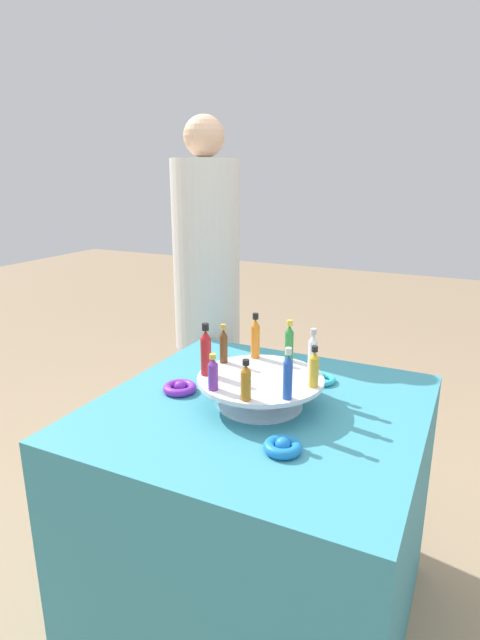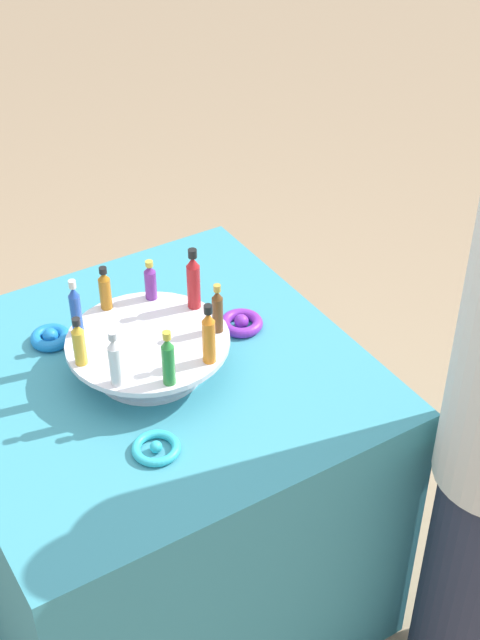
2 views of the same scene
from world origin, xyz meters
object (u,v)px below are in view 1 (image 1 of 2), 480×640
object	(u,v)px
bottle_purple	(213,373)
ribbon_bow_purple	(180,388)
bottle_gold	(314,368)
bottle_brown	(224,345)
display_stand	(260,387)
ribbon_bow_teal	(320,379)
ribbon_bow_blue	(283,447)
bottle_clear	(313,352)
bottle_green	(289,342)
bottle_red	(206,351)
person_figure	(207,315)
bottle_blue	(288,375)
bottle_amber	(246,381)
bottle_orange	(255,337)

from	to	relation	value
bottle_purple	ribbon_bow_purple	bearing A→B (deg)	148.62
bottle_gold	bottle_brown	size ratio (longest dim) A/B	0.96
display_stand	ribbon_bow_teal	world-z (taller)	display_stand
bottle_purple	ribbon_bow_teal	xyz separation A→B (m)	(0.18, 0.35, -0.12)
ribbon_bow_blue	ribbon_bow_purple	bearing A→B (deg)	155.73
bottle_clear	ribbon_bow_purple	bearing A→B (deg)	-161.57
bottle_green	bottle_brown	distance (m)	0.19
bottle_red	person_figure	bearing A→B (deg)	119.31
bottle_clear	bottle_purple	bearing A→B (deg)	-130.22
ribbon_bow_blue	ribbon_bow_teal	size ratio (longest dim) A/B	0.95
bottle_gold	bottle_purple	xyz separation A→B (m)	(-0.22, -0.13, -0.01)
bottle_blue	bottle_clear	bearing A→B (deg)	89.78
bottle_gold	person_figure	bearing A→B (deg)	138.32
display_stand	bottle_blue	bearing A→B (deg)	-40.22
bottle_amber	person_figure	size ratio (longest dim) A/B	0.07
bottle_gold	bottle_red	xyz separation A→B (m)	(-0.29, -0.05, 0.02)
display_stand	bottle_gold	distance (m)	0.17
ribbon_bow_purple	person_figure	size ratio (longest dim) A/B	0.06
ribbon_bow_purple	display_stand	bearing A→B (deg)	5.73
bottle_gold	bottle_orange	world-z (taller)	bottle_orange
bottle_orange	bottle_brown	bearing A→B (deg)	-130.22
bottle_green	person_figure	size ratio (longest dim) A/B	0.08
bottle_gold	ribbon_bow_teal	distance (m)	0.26
bottle_gold	ribbon_bow_purple	size ratio (longest dim) A/B	1.13
bottle_red	bottle_amber	xyz separation A→B (m)	(0.17, -0.10, -0.02)
bottle_purple	person_figure	distance (m)	0.81
bottle_red	ribbon_bow_blue	xyz separation A→B (m)	(0.28, -0.15, -0.14)
ribbon_bow_teal	bottle_green	bearing A→B (deg)	-133.73
bottle_gold	ribbon_bow_blue	xyz separation A→B (m)	(-0.00, -0.20, -0.12)
bottle_red	bottle_blue	size ratio (longest dim) A/B	1.11
bottle_green	bottle_brown	size ratio (longest dim) A/B	1.07
display_stand	bottle_amber	xyz separation A→B (m)	(0.03, -0.15, 0.08)
bottle_brown	display_stand	bearing A→B (deg)	-20.22
bottle_orange	bottle_blue	xyz separation A→B (m)	(0.19, -0.23, -0.00)
bottle_red	ribbon_bow_purple	world-z (taller)	bottle_red
bottle_blue	ribbon_bow_purple	xyz separation A→B (m)	(-0.36, 0.07, -0.13)
bottle_green	ribbon_bow_blue	world-z (taller)	bottle_green
bottle_orange	display_stand	bearing A→B (deg)	-60.22
bottle_green	ribbon_bow_teal	world-z (taller)	bottle_green
bottle_brown	bottle_purple	xyz separation A→B (m)	(0.06, -0.18, -0.01)
display_stand	bottle_gold	xyz separation A→B (m)	(0.15, -0.00, 0.08)
bottle_green	ribbon_bow_blue	size ratio (longest dim) A/B	1.38
bottle_clear	bottle_gold	bearing A→B (deg)	-70.22
ribbon_bow_teal	bottle_brown	bearing A→B (deg)	-144.27
ribbon_bow_teal	person_figure	size ratio (longest dim) A/B	0.06
bottle_clear	bottle_green	xyz separation A→B (m)	(-0.09, 0.05, -0.00)
bottle_purple	ribbon_bow_purple	world-z (taller)	bottle_purple
bottle_clear	ribbon_bow_purple	distance (m)	0.40
bottle_purple	ribbon_bow_teal	size ratio (longest dim) A/B	1.01
bottle_green	bottle_orange	world-z (taller)	bottle_orange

